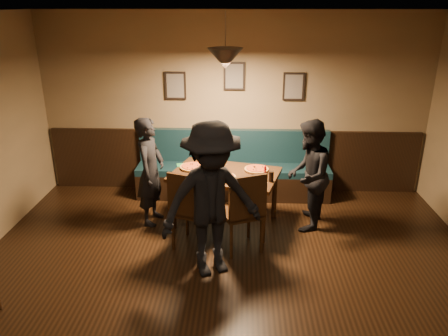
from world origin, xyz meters
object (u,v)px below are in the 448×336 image
at_px(diner_right, 308,175).
at_px(soda_glass, 271,176).
at_px(booth_bench, 233,166).
at_px(tabasco_bottle, 265,169).
at_px(diner_front, 211,201).
at_px(chair_near_right, 241,210).
at_px(chair_near_left, 194,208).
at_px(diner_left, 151,172).
at_px(dining_table, 225,198).

distance_m(diner_right, soda_glass, 0.55).
relative_size(booth_bench, tabasco_bottle, 23.30).
bearing_deg(diner_right, diner_front, -31.15).
bearing_deg(soda_glass, chair_near_right, -134.53).
distance_m(chair_near_left, diner_left, 0.92).
bearing_deg(chair_near_right, soda_glass, 22.55).
bearing_deg(soda_glass, dining_table, 155.13).
height_order(diner_front, soda_glass, diner_front).
relative_size(diner_left, tabasco_bottle, 11.64).
xyz_separation_m(booth_bench, tabasco_bottle, (0.45, -0.93, 0.31)).
bearing_deg(diner_left, soda_glass, -90.70).
bearing_deg(diner_front, chair_near_right, 33.65).
height_order(dining_table, diner_right, diner_right).
distance_m(chair_near_left, soda_glass, 1.06).
bearing_deg(diner_front, tabasco_bottle, 36.99).
bearing_deg(soda_glass, diner_right, 23.64).
xyz_separation_m(soda_glass, tabasco_bottle, (-0.06, 0.27, -0.01)).
relative_size(booth_bench, chair_near_right, 2.85).
distance_m(dining_table, diner_left, 1.08).
relative_size(booth_bench, diner_front, 1.70).
relative_size(chair_near_left, diner_right, 0.69).
xyz_separation_m(booth_bench, chair_near_right, (0.13, -1.58, 0.03)).
distance_m(dining_table, chair_near_right, 0.72).
xyz_separation_m(diner_right, tabasco_bottle, (-0.57, 0.05, 0.06)).
bearing_deg(diner_left, dining_table, -80.83).
distance_m(booth_bench, chair_near_left, 1.60).
bearing_deg(dining_table, tabasco_bottle, 13.81).
bearing_deg(soda_glass, diner_left, 170.38).
relative_size(dining_table, diner_left, 0.93).
height_order(chair_near_left, chair_near_right, chair_near_right).
relative_size(chair_near_left, soda_glass, 7.44).
xyz_separation_m(chair_near_left, tabasco_bottle, (0.90, 0.61, 0.29)).
bearing_deg(chair_near_left, diner_left, 155.72).
xyz_separation_m(booth_bench, diner_left, (-1.10, -0.92, 0.25)).
bearing_deg(soda_glass, chair_near_left, -160.52).
bearing_deg(chair_near_right, diner_left, 128.82).
distance_m(booth_bench, chair_near_right, 1.59).
bearing_deg(chair_near_left, soda_glass, 38.65).
bearing_deg(dining_table, chair_near_right, -56.92).
bearing_deg(diner_left, tabasco_bottle, -81.33).
relative_size(booth_bench, diner_right, 2.00).
distance_m(chair_near_right, tabasco_bottle, 0.78).
height_order(diner_front, tabasco_bottle, diner_front).
height_order(chair_near_left, diner_left, diner_left).
xyz_separation_m(diner_right, diner_front, (-1.20, -1.11, 0.13)).
relative_size(diner_left, diner_front, 0.85).
bearing_deg(diner_left, chair_near_right, -109.33).
height_order(diner_left, soda_glass, diner_left).
xyz_separation_m(diner_right, soda_glass, (-0.50, -0.22, 0.07)).
bearing_deg(tabasco_bottle, chair_near_left, -145.98).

